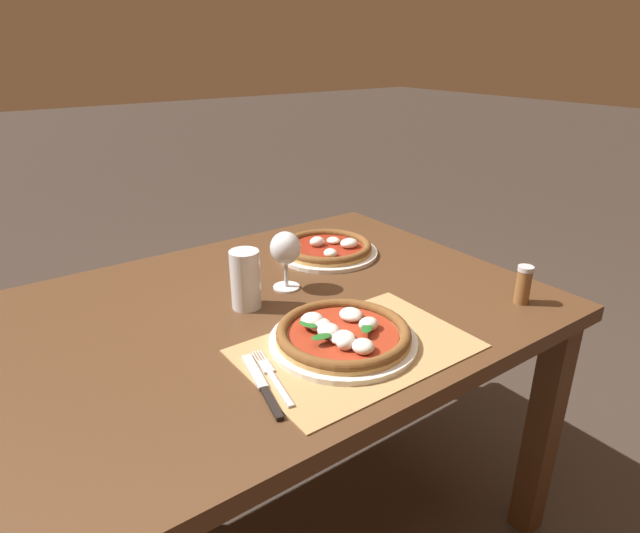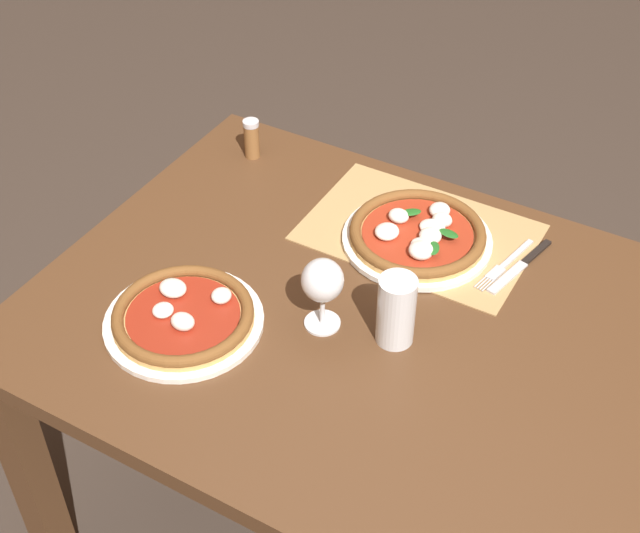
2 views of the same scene
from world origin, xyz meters
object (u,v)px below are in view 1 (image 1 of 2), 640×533
at_px(wine_glass, 286,250).
at_px(pepper_shaker, 523,284).
at_px(pint_glass, 245,280).
at_px(fork, 272,376).
at_px(pizza_near, 343,335).
at_px(knife, 262,384).
at_px(pizza_far, 327,248).

relative_size(wine_glass, pepper_shaker, 1.60).
height_order(pint_glass, fork, pint_glass).
relative_size(pizza_near, knife, 1.48).
xyz_separation_m(fork, pepper_shaker, (0.67, -0.08, 0.04)).
relative_size(pizza_far, wine_glass, 1.97).
xyz_separation_m(pizza_near, pizza_far, (0.28, 0.44, -0.00)).
xyz_separation_m(wine_glass, fork, (-0.24, -0.33, -0.10)).
bearing_deg(fork, pepper_shaker, -7.00).
xyz_separation_m(wine_glass, knife, (-0.27, -0.34, -0.10)).
bearing_deg(pizza_near, pint_glass, 106.34).
bearing_deg(pepper_shaker, pizza_near, 167.94).
bearing_deg(fork, pizza_near, 6.24).
bearing_deg(pizza_far, pizza_near, -122.96).
height_order(pizza_near, wine_glass, wine_glass).
bearing_deg(pint_glass, pizza_far, 24.13).
distance_m(wine_glass, pepper_shaker, 0.59).
distance_m(wine_glass, knife, 0.45).
distance_m(pizza_far, wine_glass, 0.28).
height_order(pizza_near, fork, pizza_near).
xyz_separation_m(pint_glass, knife, (-0.14, -0.31, -0.06)).
height_order(pizza_far, knife, pizza_far).
bearing_deg(pizza_near, wine_glass, 79.90).
distance_m(pint_glass, knife, 0.34).
bearing_deg(knife, pizza_near, 8.21).
xyz_separation_m(fork, knife, (-0.03, -0.01, 0.00)).
relative_size(pint_glass, knife, 0.68).
xyz_separation_m(pizza_far, knife, (-0.50, -0.47, -0.01)).
bearing_deg(pepper_shaker, pizza_far, 109.83).
relative_size(pizza_near, pint_glass, 2.18).
bearing_deg(pizza_far, knife, -136.85).
relative_size(pizza_near, pepper_shaker, 3.27).
height_order(pizza_near, pizza_far, pizza_near).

